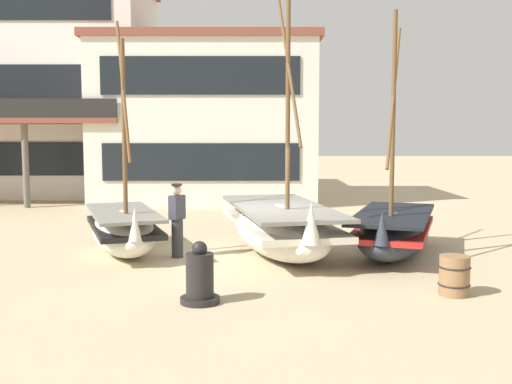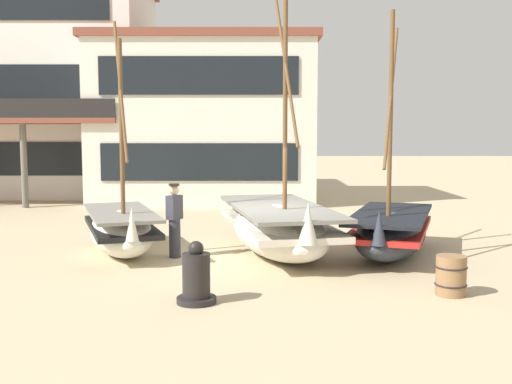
% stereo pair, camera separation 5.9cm
% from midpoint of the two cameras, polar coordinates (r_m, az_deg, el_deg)
% --- Properties ---
extents(ground_plane, '(120.00, 120.00, 0.00)m').
position_cam_midpoint_polar(ground_plane, '(13.62, 0.12, -6.29)').
color(ground_plane, tan).
extents(fishing_boat_near_left, '(2.58, 3.98, 5.41)m').
position_cam_midpoint_polar(fishing_boat_near_left, '(14.33, -12.59, -3.50)').
color(fishing_boat_near_left, silver).
rests_on(fishing_boat_near_left, ground).
extents(fishing_boat_centre_large, '(2.94, 5.41, 6.43)m').
position_cam_midpoint_polar(fishing_boat_centre_large, '(13.90, 2.31, -3.37)').
color(fishing_boat_centre_large, silver).
rests_on(fishing_boat_centre_large, ground).
extents(fishing_boat_far_right, '(2.89, 4.55, 5.46)m').
position_cam_midpoint_polar(fishing_boat_far_right, '(14.14, 12.91, -3.67)').
color(fishing_boat_far_right, '#2D333D').
rests_on(fishing_boat_far_right, ground).
extents(fisherman_by_hull, '(0.37, 0.42, 1.68)m').
position_cam_midpoint_polar(fisherman_by_hull, '(13.63, -7.61, -2.77)').
color(fisherman_by_hull, '#33333D').
rests_on(fisherman_by_hull, ground).
extents(capstan_winch, '(0.66, 0.66, 1.05)m').
position_cam_midpoint_polar(capstan_winch, '(10.05, -5.50, -8.20)').
color(capstan_winch, black).
rests_on(capstan_winch, ground).
extents(wooden_barrel, '(0.56, 0.56, 0.70)m').
position_cam_midpoint_polar(wooden_barrel, '(11.01, 18.33, -7.59)').
color(wooden_barrel, olive).
rests_on(wooden_barrel, ground).
extents(harbor_building_main, '(9.09, 6.29, 6.65)m').
position_cam_midpoint_polar(harbor_building_main, '(25.28, -4.69, 6.81)').
color(harbor_building_main, silver).
rests_on(harbor_building_main, ground).
extents(harbor_building_annex, '(10.39, 9.57, 9.83)m').
position_cam_midpoint_polar(harbor_building_annex, '(29.96, -20.00, 9.32)').
color(harbor_building_annex, white).
rests_on(harbor_building_annex, ground).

